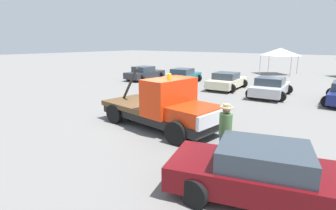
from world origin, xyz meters
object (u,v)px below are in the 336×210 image
object	(u,v)px
tow_truck	(165,107)
person_near_truck	(225,128)
parked_car_teal	(183,76)
parked_car_charcoal	(145,73)
parked_car_cream	(227,81)
canopy_tent_white	(280,52)
foreground_car	(271,175)
parked_car_silver	(270,87)

from	to	relation	value
tow_truck	person_near_truck	bearing A→B (deg)	-15.26
parked_car_teal	parked_car_charcoal	bearing A→B (deg)	87.28
parked_car_cream	parked_car_teal	bearing A→B (deg)	78.89
canopy_tent_white	foreground_car	bearing A→B (deg)	-75.57
foreground_car	tow_truck	bearing A→B (deg)	136.06
foreground_car	person_near_truck	xyz separation A→B (m)	(-1.78, 1.30, 0.43)
tow_truck	canopy_tent_white	distance (m)	23.59
person_near_truck	parked_car_silver	distance (m)	11.30
person_near_truck	parked_car_charcoal	size ratio (longest dim) A/B	0.42
parked_car_silver	parked_car_teal	bearing A→B (deg)	75.09
parked_car_charcoal	canopy_tent_white	distance (m)	15.94
parked_car_teal	parked_car_silver	distance (m)	8.23
person_near_truck	parked_car_charcoal	bearing A→B (deg)	-12.08
foreground_car	parked_car_charcoal	distance (m)	20.85
parked_car_teal	parked_car_cream	bearing A→B (deg)	-105.79
parked_car_teal	person_near_truck	bearing A→B (deg)	-150.63
foreground_car	canopy_tent_white	world-z (taller)	canopy_tent_white
tow_truck	parked_car_silver	distance (m)	9.86
parked_car_charcoal	parked_car_silver	bearing A→B (deg)	-95.80
parked_car_cream	parked_car_silver	xyz separation A→B (m)	(3.62, -0.88, 0.00)
person_near_truck	parked_car_teal	size ratio (longest dim) A/B	0.39
parked_car_teal	parked_car_silver	xyz separation A→B (m)	(8.11, -1.40, 0.00)
parked_car_charcoal	tow_truck	bearing A→B (deg)	-136.17
person_near_truck	parked_car_cream	distance (m)	13.22
parked_car_silver	canopy_tent_white	world-z (taller)	canopy_tent_white
parked_car_silver	canopy_tent_white	distance (m)	14.23
canopy_tent_white	parked_car_charcoal	bearing A→B (deg)	-125.85
person_near_truck	parked_car_silver	world-z (taller)	person_near_truck
tow_truck	canopy_tent_white	bearing A→B (deg)	100.52
person_near_truck	parked_car_teal	xyz separation A→B (m)	(-9.98, 12.53, -0.44)
parked_car_silver	person_near_truck	bearing A→B (deg)	-175.51
parked_car_charcoal	canopy_tent_white	size ratio (longest dim) A/B	1.29
parked_car_teal	parked_car_silver	bearing A→B (deg)	-109.00
tow_truck	foreground_car	size ratio (longest dim) A/B	1.15
canopy_tent_white	parked_car_cream	bearing A→B (deg)	-92.40
person_near_truck	canopy_tent_white	world-z (taller)	canopy_tent_white
tow_truck	parked_car_teal	bearing A→B (deg)	127.24
person_near_truck	parked_car_silver	xyz separation A→B (m)	(-1.88, 11.13, -0.44)
person_near_truck	parked_car_cream	world-z (taller)	person_near_truck
tow_truck	foreground_car	world-z (taller)	tow_truck
parked_car_silver	parked_car_cream	bearing A→B (deg)	71.21
foreground_car	person_near_truck	distance (m)	2.25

